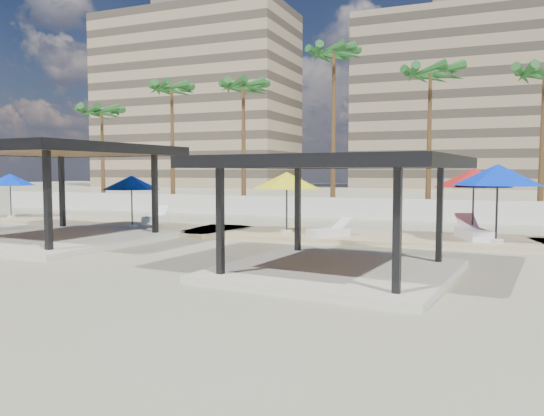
{
  "coord_description": "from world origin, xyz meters",
  "views": [
    {
      "loc": [
        6.43,
        -14.24,
        2.76
      ],
      "look_at": [
        -1.01,
        3.76,
        1.4
      ],
      "focal_mm": 35.0,
      "sensor_mm": 36.0,
      "label": 1
    }
  ],
  "objects": [
    {
      "name": "palm_e",
      "position": [
        3.0,
        18.4,
        8.21
      ],
      "size": [
        3.0,
        3.0,
        9.38
      ],
      "color": "brown",
      "rests_on": "ground"
    },
    {
      "name": "palm_b",
      "position": [
        -15.0,
        18.7,
        8.38
      ],
      "size": [
        3.0,
        3.0,
        9.56
      ],
      "color": "brown",
      "rests_on": "ground"
    },
    {
      "name": "lounger_b",
      "position": [
        0.58,
        5.84,
        0.35
      ],
      "size": [
        1.57,
        1.89,
        0.71
      ],
      "rotation": [
        0.0,
        0.0,
        0.97
      ],
      "color": "white",
      "rests_on": "promenade"
    },
    {
      "name": "promenade",
      "position": [
        2.0,
        7.67,
        0.06
      ],
      "size": [
        44.45,
        7.97,
        0.24
      ],
      "color": "#C6B284",
      "rests_on": "ground"
    },
    {
      "name": "ground",
      "position": [
        0.0,
        0.0,
        0.0
      ],
      "size": [
        200.0,
        200.0,
        0.0
      ],
      "primitive_type": "plane",
      "color": "tan",
      "rests_on": "ground"
    },
    {
      "name": "umbrella_f",
      "position": [
        -8.84,
        5.8,
        2.22
      ],
      "size": [
        3.55,
        3.55,
        2.38
      ],
      "rotation": [
        0.0,
        0.0,
        0.44
      ],
      "color": "beige",
      "rests_on": "promenade"
    },
    {
      "name": "palm_c",
      "position": [
        -9.0,
        18.1,
        8.11
      ],
      "size": [
        3.0,
        3.0,
        9.28
      ],
      "color": "brown",
      "rests_on": "ground"
    },
    {
      "name": "building_west",
      "position": [
        -42.0,
        68.0,
        15.27
      ],
      "size": [
        34.0,
        16.0,
        32.4
      ],
      "color": "#937F60",
      "rests_on": "ground"
    },
    {
      "name": "umbrella_d",
      "position": [
        6.66,
        6.49,
        2.61
      ],
      "size": [
        3.97,
        3.97,
        2.83
      ],
      "rotation": [
        0.0,
        0.0,
        0.29
      ],
      "color": "beige",
      "rests_on": "promenade"
    },
    {
      "name": "umbrella_a",
      "position": [
        -18.5,
        7.61,
        2.28
      ],
      "size": [
        3.41,
        3.41,
        2.44
      ],
      "rotation": [
        0.0,
        0.0,
        -0.29
      ],
      "color": "beige",
      "rests_on": "promenade"
    },
    {
      "name": "building_mid",
      "position": [
        4.0,
        78.0,
        14.27
      ],
      "size": [
        38.0,
        16.0,
        30.4
      ],
      "color": "#847259",
      "rests_on": "ground"
    },
    {
      "name": "umbrella_b",
      "position": [
        -1.41,
        6.35,
        2.36
      ],
      "size": [
        3.26,
        3.26,
        2.54
      ],
      "rotation": [
        0.0,
        0.0,
        -0.15
      ],
      "color": "beige",
      "rests_on": "promenade"
    },
    {
      "name": "palm_a",
      "position": [
        -21.0,
        18.3,
        7.01
      ],
      "size": [
        3.0,
        3.0,
        8.1
      ],
      "color": "brown",
      "rests_on": "ground"
    },
    {
      "name": "lounger_a",
      "position": [
        -9.18,
        8.15,
        0.37
      ],
      "size": [
        1.13,
        2.18,
        0.79
      ],
      "rotation": [
        0.0,
        0.0,
        1.81
      ],
      "color": "white",
      "rests_on": "promenade"
    },
    {
      "name": "boundary_wall",
      "position": [
        0.0,
        16.0,
        0.6
      ],
      "size": [
        56.0,
        0.3,
        1.2
      ],
      "primitive_type": "cube",
      "color": "silver",
      "rests_on": "ground"
    },
    {
      "name": "lounger_c",
      "position": [
        5.85,
        7.3,
        0.4
      ],
      "size": [
        1.51,
        2.49,
        0.9
      ],
      "rotation": [
        0.0,
        0.0,
        1.91
      ],
      "color": "white",
      "rests_on": "promenade"
    },
    {
      "name": "pavilion_west",
      "position": [
        -9.25,
        1.62,
        2.24
      ],
      "size": [
        7.93,
        7.93,
        3.76
      ],
      "rotation": [
        0.0,
        0.0,
        -0.07
      ],
      "color": "beige",
      "rests_on": "ground"
    },
    {
      "name": "pavilion_central",
      "position": [
        2.65,
        -0.55,
        1.87
      ],
      "size": [
        6.8,
        6.8,
        3.14
      ],
      "rotation": [
        0.0,
        0.0,
        -0.11
      ],
      "color": "beige",
      "rests_on": "ground"
    },
    {
      "name": "palm_d",
      "position": [
        -3.0,
        18.9,
        9.85
      ],
      "size": [
        3.0,
        3.0,
        11.13
      ],
      "color": "brown",
      "rests_on": "ground"
    },
    {
      "name": "umbrella_c",
      "position": [
        5.81,
        7.89,
        2.5
      ],
      "size": [
        3.85,
        3.85,
        2.7
      ],
      "rotation": [
        0.0,
        0.0,
        0.33
      ],
      "color": "beige",
      "rests_on": "promenade"
    }
  ]
}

